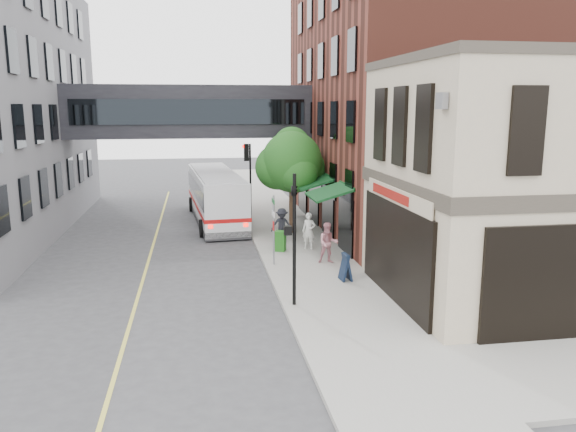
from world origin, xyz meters
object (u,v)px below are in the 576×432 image
object	(u,v)px
bus	(216,194)
pedestrian_c	(282,225)
newspaper_box	(280,241)
sandwich_board	(346,267)
pedestrian_b	(328,243)
pedestrian_a	(309,231)

from	to	relation	value
bus	pedestrian_c	bearing A→B (deg)	-64.69
newspaper_box	sandwich_board	distance (m)	5.19
bus	pedestrian_c	size ratio (longest dim) A/B	6.53
pedestrian_b	sandwich_board	bearing A→B (deg)	-82.16
pedestrian_c	newspaper_box	bearing A→B (deg)	-101.32
pedestrian_a	bus	bearing A→B (deg)	140.63
pedestrian_b	bus	bearing A→B (deg)	118.18
pedestrian_a	pedestrian_b	world-z (taller)	pedestrian_b
sandwich_board	pedestrian_c	bearing A→B (deg)	97.63
pedestrian_c	newspaper_box	xyz separation A→B (m)	(-0.35, -1.79, -0.37)
newspaper_box	pedestrian_b	bearing A→B (deg)	-29.70
sandwich_board	pedestrian_a	bearing A→B (deg)	89.83
pedestrian_b	newspaper_box	world-z (taller)	pedestrian_b
bus	sandwich_board	world-z (taller)	bus
bus	sandwich_board	bearing A→B (deg)	-70.95
pedestrian_c	sandwich_board	world-z (taller)	pedestrian_c
pedestrian_a	pedestrian_b	xyz separation A→B (m)	(0.32, -2.59, 0.02)
pedestrian_a	pedestrian_c	xyz separation A→B (m)	(-1.06, 1.55, -0.01)
sandwich_board	pedestrian_b	bearing A→B (deg)	87.43
pedestrian_b	pedestrian_c	bearing A→B (deg)	113.90
pedestrian_b	pedestrian_c	world-z (taller)	pedestrian_b
pedestrian_b	pedestrian_c	xyz separation A→B (m)	(-1.38, 4.14, -0.04)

